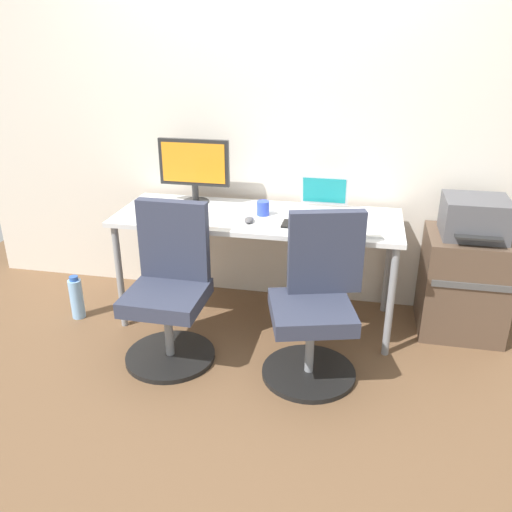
{
  "coord_description": "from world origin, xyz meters",
  "views": [
    {
      "loc": [
        0.63,
        -3.13,
        1.84
      ],
      "look_at": [
        0.0,
        -0.05,
        0.48
      ],
      "focal_mm": 37.08,
      "sensor_mm": 36.0,
      "label": 1
    }
  ],
  "objects_px": {
    "printer": "(475,217)",
    "desktop_monitor": "(194,166)",
    "office_chair_right": "(316,306)",
    "open_laptop": "(323,204)",
    "office_chair_left": "(170,291)",
    "side_cabinet": "(463,283)",
    "water_bottle_on_floor": "(77,298)",
    "coffee_mug": "(263,208)"
  },
  "relations": [
    {
      "from": "office_chair_left",
      "to": "open_laptop",
      "type": "xyz_separation_m",
      "value": [
        0.82,
        0.68,
        0.38
      ]
    },
    {
      "from": "desktop_monitor",
      "to": "printer",
      "type": "bearing_deg",
      "value": -1.96
    },
    {
      "from": "side_cabinet",
      "to": "desktop_monitor",
      "type": "relative_size",
      "value": 1.38
    },
    {
      "from": "office_chair_left",
      "to": "printer",
      "type": "relative_size",
      "value": 2.35
    },
    {
      "from": "office_chair_right",
      "to": "coffee_mug",
      "type": "xyz_separation_m",
      "value": [
        -0.4,
        0.54,
        0.37
      ]
    },
    {
      "from": "coffee_mug",
      "to": "open_laptop",
      "type": "bearing_deg",
      "value": 21.36
    },
    {
      "from": "water_bottle_on_floor",
      "to": "open_laptop",
      "type": "distance_m",
      "value": 1.79
    },
    {
      "from": "desktop_monitor",
      "to": "coffee_mug",
      "type": "distance_m",
      "value": 0.57
    },
    {
      "from": "side_cabinet",
      "to": "water_bottle_on_floor",
      "type": "xyz_separation_m",
      "value": [
        -2.55,
        -0.37,
        -0.19
      ]
    },
    {
      "from": "side_cabinet",
      "to": "printer",
      "type": "bearing_deg",
      "value": -90.0
    },
    {
      "from": "side_cabinet",
      "to": "water_bottle_on_floor",
      "type": "height_order",
      "value": "side_cabinet"
    },
    {
      "from": "water_bottle_on_floor",
      "to": "desktop_monitor",
      "type": "xyz_separation_m",
      "value": [
        0.75,
        0.43,
        0.85
      ]
    },
    {
      "from": "office_chair_right",
      "to": "open_laptop",
      "type": "distance_m",
      "value": 0.78
    },
    {
      "from": "printer",
      "to": "desktop_monitor",
      "type": "distance_m",
      "value": 1.81
    },
    {
      "from": "office_chair_left",
      "to": "desktop_monitor",
      "type": "relative_size",
      "value": 1.96
    },
    {
      "from": "office_chair_left",
      "to": "office_chair_right",
      "type": "xyz_separation_m",
      "value": [
        0.86,
        -0.0,
        0.0
      ]
    },
    {
      "from": "printer",
      "to": "open_laptop",
      "type": "height_order",
      "value": "open_laptop"
    },
    {
      "from": "office_chair_right",
      "to": "office_chair_left",
      "type": "bearing_deg",
      "value": 179.85
    },
    {
      "from": "desktop_monitor",
      "to": "coffee_mug",
      "type": "height_order",
      "value": "desktop_monitor"
    },
    {
      "from": "open_laptop",
      "to": "coffee_mug",
      "type": "relative_size",
      "value": 3.37
    },
    {
      "from": "desktop_monitor",
      "to": "coffee_mug",
      "type": "relative_size",
      "value": 5.22
    },
    {
      "from": "open_laptop",
      "to": "coffee_mug",
      "type": "bearing_deg",
      "value": -158.64
    },
    {
      "from": "desktop_monitor",
      "to": "water_bottle_on_floor",
      "type": "bearing_deg",
      "value": -150.19
    },
    {
      "from": "water_bottle_on_floor",
      "to": "open_laptop",
      "type": "height_order",
      "value": "open_laptop"
    },
    {
      "from": "desktop_monitor",
      "to": "open_laptop",
      "type": "xyz_separation_m",
      "value": [
        0.87,
        -0.03,
        -0.2
      ]
    },
    {
      "from": "office_chair_right",
      "to": "water_bottle_on_floor",
      "type": "relative_size",
      "value": 3.03
    },
    {
      "from": "side_cabinet",
      "to": "open_laptop",
      "type": "distance_m",
      "value": 1.04
    },
    {
      "from": "office_chair_right",
      "to": "open_laptop",
      "type": "bearing_deg",
      "value": 93.22
    },
    {
      "from": "printer",
      "to": "desktop_monitor",
      "type": "bearing_deg",
      "value": 178.04
    },
    {
      "from": "office_chair_left",
      "to": "coffee_mug",
      "type": "height_order",
      "value": "office_chair_left"
    },
    {
      "from": "side_cabinet",
      "to": "printer",
      "type": "relative_size",
      "value": 1.66
    },
    {
      "from": "office_chair_left",
      "to": "open_laptop",
      "type": "height_order",
      "value": "open_laptop"
    },
    {
      "from": "office_chair_right",
      "to": "open_laptop",
      "type": "height_order",
      "value": "open_laptop"
    },
    {
      "from": "side_cabinet",
      "to": "printer",
      "type": "distance_m",
      "value": 0.45
    },
    {
      "from": "desktop_monitor",
      "to": "open_laptop",
      "type": "height_order",
      "value": "desktop_monitor"
    },
    {
      "from": "printer",
      "to": "open_laptop",
      "type": "distance_m",
      "value": 0.93
    },
    {
      "from": "side_cabinet",
      "to": "printer",
      "type": "xyz_separation_m",
      "value": [
        0.0,
        -0.0,
        0.45
      ]
    },
    {
      "from": "office_chair_right",
      "to": "printer",
      "type": "relative_size",
      "value": 2.35
    },
    {
      "from": "office_chair_right",
      "to": "desktop_monitor",
      "type": "relative_size",
      "value": 1.96
    },
    {
      "from": "printer",
      "to": "open_laptop",
      "type": "relative_size",
      "value": 1.29
    },
    {
      "from": "printer",
      "to": "desktop_monitor",
      "type": "xyz_separation_m",
      "value": [
        -1.8,
        0.06,
        0.21
      ]
    },
    {
      "from": "desktop_monitor",
      "to": "side_cabinet",
      "type": "bearing_deg",
      "value": -1.93
    }
  ]
}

